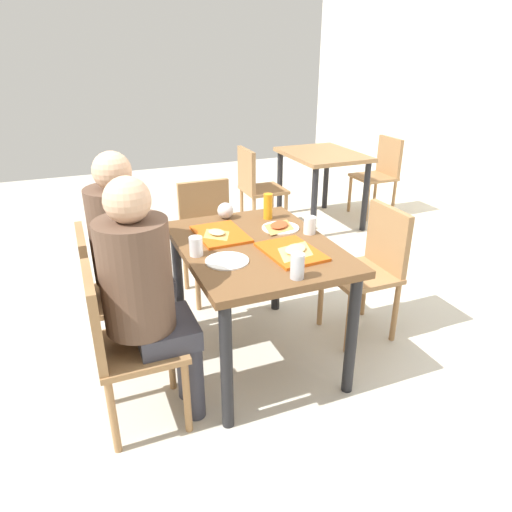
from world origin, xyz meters
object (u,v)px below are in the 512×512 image
(main_table, at_px, (256,261))
(pizza_slice_c, at_px, (279,226))
(paper_plate_center, at_px, (280,228))
(background_chair_far, at_px, (380,170))
(pizza_slice_a, at_px, (217,233))
(pizza_slice_b, at_px, (295,250))
(background_chair_near, at_px, (256,184))
(person_in_brown_jacket, at_px, (145,287))
(tray_red_far, at_px, (291,252))
(plastic_cup_a, at_px, (310,225))
(paper_plate_near_edge, at_px, (227,261))
(chair_left_end, at_px, (209,231))
(chair_near_left, at_px, (107,289))
(foil_bundle, at_px, (225,211))
(person_in_red, at_px, (128,245))
(background_table, at_px, (322,165))
(chair_far_side, at_px, (372,263))
(condiment_bottle, at_px, (268,206))
(chair_near_right, at_px, (120,340))
(soda_can, at_px, (297,266))
(tray_red_near, at_px, (221,234))
(plastic_cup_b, at_px, (196,246))

(main_table, xyz_separation_m, pizza_slice_c, (-0.16, 0.21, 0.12))
(paper_plate_center, xyz_separation_m, background_chair_far, (-1.80, 2.04, -0.26))
(pizza_slice_a, height_order, pizza_slice_b, same)
(pizza_slice_b, height_order, background_chair_near, background_chair_near)
(pizza_slice_a, relative_size, background_chair_far, 0.22)
(person_in_brown_jacket, relative_size, tray_red_far, 3.47)
(plastic_cup_a, relative_size, background_chair_far, 0.12)
(pizza_slice_a, relative_size, background_chair_near, 0.22)
(pizza_slice_b, height_order, background_chair_far, background_chair_far)
(paper_plate_near_edge, bearing_deg, background_chair_near, 154.37)
(chair_left_end, distance_m, background_chair_far, 2.49)
(chair_near_left, xyz_separation_m, foil_bundle, (-0.19, 0.77, 0.30))
(person_in_brown_jacket, distance_m, pizza_slice_c, 0.97)
(pizza_slice_c, bearing_deg, plastic_cup_a, 43.04)
(chair_left_end, bearing_deg, background_chair_far, 114.71)
(pizza_slice_a, bearing_deg, person_in_red, -101.50)
(background_table, bearing_deg, pizza_slice_c, -36.20)
(chair_far_side, distance_m, background_chair_near, 1.96)
(chair_left_end, height_order, pizza_slice_b, chair_left_end)
(pizza_slice_a, relative_size, condiment_bottle, 1.14)
(chair_near_right, height_order, background_table, chair_near_right)
(main_table, xyz_separation_m, foil_bundle, (-0.46, -0.02, 0.15))
(paper_plate_center, bearing_deg, person_in_red, -97.02)
(tray_red_far, xyz_separation_m, background_chair_near, (-2.15, 0.68, -0.26))
(paper_plate_center, xyz_separation_m, foil_bundle, (-0.29, -0.24, 0.05))
(chair_near_right, xyz_separation_m, foil_bundle, (-0.72, 0.77, 0.30))
(pizza_slice_b, bearing_deg, chair_left_end, -173.28)
(person_in_brown_jacket, height_order, background_table, person_in_brown_jacket)
(soda_can, height_order, background_chair_near, soda_can)
(tray_red_near, xyz_separation_m, paper_plate_near_edge, (0.35, -0.08, -0.00))
(paper_plate_near_edge, bearing_deg, tray_red_near, 166.95)
(person_in_red, xyz_separation_m, soda_can, (0.72, 0.67, 0.07))
(person_in_red, bearing_deg, pizza_slice_c, 83.15)
(chair_left_end, bearing_deg, pizza_slice_a, -12.81)
(paper_plate_near_edge, distance_m, pizza_slice_c, 0.54)
(main_table, height_order, chair_left_end, chair_left_end)
(pizza_slice_a, relative_size, plastic_cup_a, 1.83)
(pizza_slice_a, bearing_deg, tray_red_near, 119.92)
(chair_near_left, relative_size, tray_red_near, 2.33)
(pizza_slice_b, height_order, plastic_cup_a, plastic_cup_a)
(chair_near_right, height_order, paper_plate_center, chair_near_right)
(person_in_brown_jacket, relative_size, background_chair_near, 1.49)
(paper_plate_center, xyz_separation_m, pizza_slice_b, (0.37, -0.09, 0.02))
(chair_far_side, relative_size, soda_can, 6.87)
(chair_far_side, xyz_separation_m, plastic_cup_a, (-0.03, -0.44, 0.30))
(paper_plate_near_edge, height_order, background_chair_near, background_chair_near)
(tray_red_far, xyz_separation_m, pizza_slice_a, (-0.36, -0.29, 0.02))
(paper_plate_center, relative_size, background_table, 0.24)
(main_table, xyz_separation_m, pizza_slice_b, (0.21, 0.13, 0.13))
(person_in_red, bearing_deg, plastic_cup_b, 45.96)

